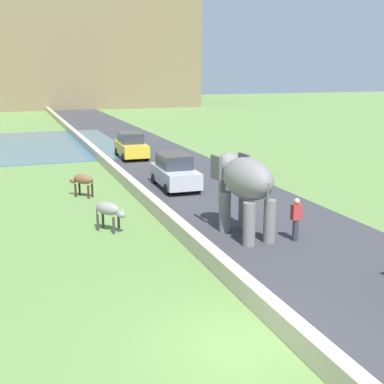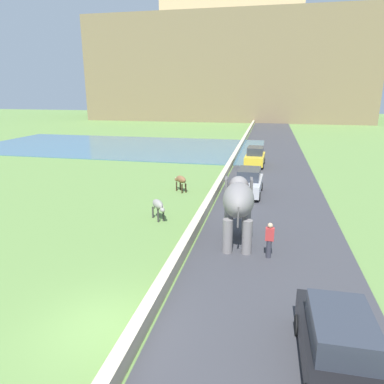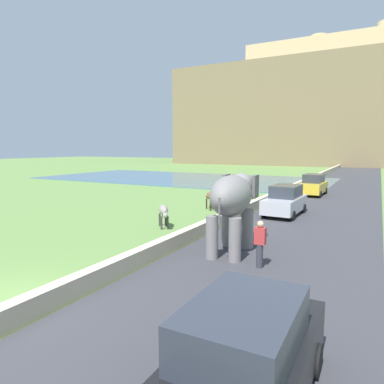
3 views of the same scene
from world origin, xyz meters
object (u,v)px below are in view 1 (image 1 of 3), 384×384
(person_beside_elephant, at_px, (296,219))
(cow_brown, at_px, (83,180))
(car_yellow, at_px, (131,146))
(elephant, at_px, (244,183))
(car_silver, at_px, (175,172))
(cow_grey, at_px, (109,210))

(person_beside_elephant, distance_m, cow_brown, 11.19)
(person_beside_elephant, distance_m, car_yellow, 19.32)
(elephant, height_order, cow_brown, elephant)
(car_silver, relative_size, cow_grey, 3.18)
(elephant, relative_size, car_silver, 0.87)
(cow_grey, distance_m, cow_brown, 5.81)
(cow_grey, relative_size, cow_brown, 1.04)
(car_silver, distance_m, cow_brown, 4.75)
(elephant, relative_size, car_yellow, 0.87)
(car_silver, bearing_deg, cow_grey, -127.49)
(person_beside_elephant, bearing_deg, cow_grey, 149.74)
(elephant, distance_m, cow_brown, 9.43)
(car_yellow, xyz_separation_m, cow_grey, (-4.58, -15.76, -0.06))
(cow_grey, xyz_separation_m, cow_brown, (-0.17, 5.81, 0.00))
(cow_brown, bearing_deg, person_beside_elephant, -56.40)
(person_beside_elephant, bearing_deg, car_silver, 98.64)
(car_silver, xyz_separation_m, cow_brown, (-4.75, -0.17, -0.06))
(person_beside_elephant, xyz_separation_m, cow_grey, (-6.02, 3.51, -0.04))
(cow_grey, bearing_deg, car_yellow, 73.79)
(car_silver, distance_m, cow_grey, 7.53)
(elephant, xyz_separation_m, car_silver, (0.02, 8.23, -1.14))
(elephant, distance_m, cow_grey, 5.23)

